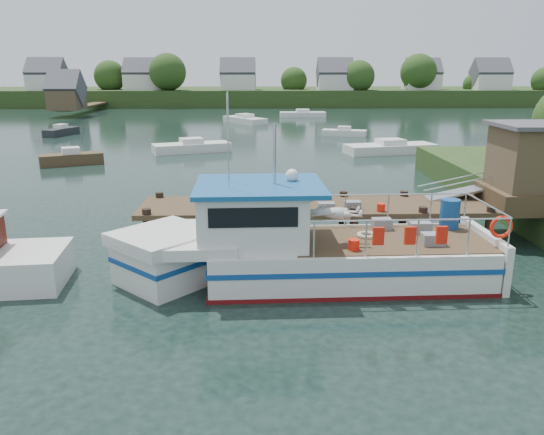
{
  "coord_description": "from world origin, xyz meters",
  "views": [
    {
      "loc": [
        -1.46,
        -19.74,
        6.42
      ],
      "look_at": [
        -1.0,
        -1.5,
        1.3
      ],
      "focal_mm": 35.0,
      "sensor_mm": 36.0,
      "label": 1
    }
  ],
  "objects_px": {
    "dock": "(466,182)",
    "lobster_boat": "(301,248)",
    "moored_a": "(192,147)",
    "moored_b": "(344,132)",
    "moored_rowboat": "(71,158)",
    "moored_far": "(303,114)",
    "moored_e": "(61,131)",
    "moored_d": "(245,120)",
    "moored_c": "(390,148)"
  },
  "relations": [
    {
      "from": "moored_e",
      "to": "moored_c",
      "type": "bearing_deg",
      "value": -14.69
    },
    {
      "from": "moored_far",
      "to": "moored_d",
      "type": "height_order",
      "value": "moored_d"
    },
    {
      "from": "moored_rowboat",
      "to": "moored_c",
      "type": "relative_size",
      "value": 0.58
    },
    {
      "from": "lobster_boat",
      "to": "moored_d",
      "type": "distance_m",
      "value": 50.58
    },
    {
      "from": "moored_rowboat",
      "to": "moored_far",
      "type": "xyz_separation_m",
      "value": [
        19.22,
        37.91,
        -0.05
      ]
    },
    {
      "from": "moored_far",
      "to": "moored_e",
      "type": "relative_size",
      "value": 1.47
    },
    {
      "from": "moored_b",
      "to": "moored_c",
      "type": "xyz_separation_m",
      "value": [
        1.87,
        -11.29,
        0.06
      ]
    },
    {
      "from": "moored_c",
      "to": "moored_e",
      "type": "height_order",
      "value": "moored_c"
    },
    {
      "from": "moored_a",
      "to": "moored_e",
      "type": "bearing_deg",
      "value": 141.5
    },
    {
      "from": "moored_far",
      "to": "moored_a",
      "type": "height_order",
      "value": "moored_a"
    },
    {
      "from": "lobster_boat",
      "to": "moored_e",
      "type": "xyz_separation_m",
      "value": [
        -21.09,
        38.45,
        -0.64
      ]
    },
    {
      "from": "moored_far",
      "to": "moored_c",
      "type": "height_order",
      "value": "moored_c"
    },
    {
      "from": "lobster_boat",
      "to": "moored_c",
      "type": "distance_m",
      "value": 27.5
    },
    {
      "from": "lobster_boat",
      "to": "moored_e",
      "type": "bearing_deg",
      "value": 117.08
    },
    {
      "from": "moored_b",
      "to": "moored_d",
      "type": "distance_m",
      "value": 16.73
    },
    {
      "from": "lobster_boat",
      "to": "moored_e",
      "type": "height_order",
      "value": "lobster_boat"
    },
    {
      "from": "dock",
      "to": "moored_rowboat",
      "type": "bearing_deg",
      "value": 140.76
    },
    {
      "from": "moored_b",
      "to": "dock",
      "type": "bearing_deg",
      "value": -108.8
    },
    {
      "from": "lobster_boat",
      "to": "moored_rowboat",
      "type": "height_order",
      "value": "lobster_boat"
    },
    {
      "from": "moored_rowboat",
      "to": "moored_d",
      "type": "bearing_deg",
      "value": 74.65
    },
    {
      "from": "dock",
      "to": "moored_e",
      "type": "relative_size",
      "value": 3.86
    },
    {
      "from": "moored_b",
      "to": "moored_d",
      "type": "relative_size",
      "value": 0.67
    },
    {
      "from": "dock",
      "to": "moored_far",
      "type": "relative_size",
      "value": 2.62
    },
    {
      "from": "lobster_boat",
      "to": "moored_e",
      "type": "relative_size",
      "value": 2.86
    },
    {
      "from": "dock",
      "to": "moored_rowboat",
      "type": "relative_size",
      "value": 3.79
    },
    {
      "from": "dock",
      "to": "moored_a",
      "type": "bearing_deg",
      "value": 120.37
    },
    {
      "from": "dock",
      "to": "moored_a",
      "type": "xyz_separation_m",
      "value": [
        -13.34,
        22.78,
        -1.83
      ]
    },
    {
      "from": "moored_e",
      "to": "dock",
      "type": "bearing_deg",
      "value": -43.15
    },
    {
      "from": "moored_c",
      "to": "moored_d",
      "type": "height_order",
      "value": "moored_d"
    },
    {
      "from": "lobster_boat",
      "to": "moored_a",
      "type": "height_order",
      "value": "lobster_boat"
    },
    {
      "from": "moored_rowboat",
      "to": "moored_b",
      "type": "relative_size",
      "value": 0.95
    },
    {
      "from": "moored_rowboat",
      "to": "moored_a",
      "type": "xyz_separation_m",
      "value": [
        7.67,
        5.61,
        -0.03
      ]
    },
    {
      "from": "moored_a",
      "to": "moored_d",
      "type": "height_order",
      "value": "moored_d"
    },
    {
      "from": "dock",
      "to": "lobster_boat",
      "type": "bearing_deg",
      "value": -147.9
    },
    {
      "from": "moored_b",
      "to": "moored_e",
      "type": "distance_m",
      "value": 28.35
    },
    {
      "from": "moored_rowboat",
      "to": "moored_b",
      "type": "distance_m",
      "value": 26.77
    },
    {
      "from": "moored_b",
      "to": "moored_d",
      "type": "bearing_deg",
      "value": 109.68
    },
    {
      "from": "moored_far",
      "to": "moored_b",
      "type": "height_order",
      "value": "moored_far"
    },
    {
      "from": "moored_far",
      "to": "moored_rowboat",
      "type": "bearing_deg",
      "value": -133.13
    },
    {
      "from": "lobster_boat",
      "to": "moored_far",
      "type": "distance_m",
      "value": 59.48
    },
    {
      "from": "moored_e",
      "to": "moored_rowboat",
      "type": "bearing_deg",
      "value": -60.59
    },
    {
      "from": "moored_rowboat",
      "to": "moored_b",
      "type": "bearing_deg",
      "value": 42.32
    },
    {
      "from": "moored_d",
      "to": "moored_e",
      "type": "relative_size",
      "value": 1.59
    },
    {
      "from": "moored_rowboat",
      "to": "moored_b",
      "type": "xyz_separation_m",
      "value": [
        21.56,
        15.87,
        -0.09
      ]
    },
    {
      "from": "dock",
      "to": "moored_e",
      "type": "bearing_deg",
      "value": 129.04
    },
    {
      "from": "moored_b",
      "to": "moored_c",
      "type": "bearing_deg",
      "value": -98.42
    },
    {
      "from": "moored_b",
      "to": "moored_c",
      "type": "height_order",
      "value": "moored_c"
    },
    {
      "from": "moored_b",
      "to": "moored_e",
      "type": "relative_size",
      "value": 1.07
    },
    {
      "from": "moored_a",
      "to": "moored_b",
      "type": "xyz_separation_m",
      "value": [
        13.89,
        10.26,
        -0.06
      ]
    },
    {
      "from": "moored_far",
      "to": "moored_c",
      "type": "bearing_deg",
      "value": -99.05
    }
  ]
}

